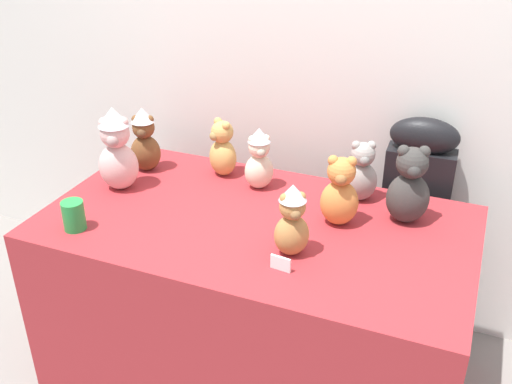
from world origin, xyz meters
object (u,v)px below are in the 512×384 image
object	(u,v)px
instrument_case	(411,229)
teddy_bear_caramel	(292,221)
teddy_bear_charcoal	(409,187)
teddy_bear_honey	(223,149)
teddy_bear_ginger	(340,193)
teddy_bear_chestnut	(145,140)
party_cup_green	(74,215)
teddy_bear_ash	(361,173)
display_table	(256,304)
teddy_bear_cream	(259,159)
teddy_bear_blush	(117,150)

from	to	relation	value
instrument_case	teddy_bear_caramel	size ratio (longest dim) A/B	4.02
teddy_bear_caramel	teddy_bear_charcoal	size ratio (longest dim) A/B	0.87
teddy_bear_honey	teddy_bear_ginger	bearing A→B (deg)	10.34
teddy_bear_honey	teddy_bear_charcoal	bearing A→B (deg)	23.51
instrument_case	teddy_bear_honey	distance (m)	0.90
teddy_bear_chestnut	party_cup_green	size ratio (longest dim) A/B	2.57
teddy_bear_ash	instrument_case	bearing A→B (deg)	32.05
display_table	instrument_case	distance (m)	0.77
display_table	teddy_bear_charcoal	bearing A→B (deg)	22.00
teddy_bear_caramel	party_cup_green	size ratio (longest dim) A/B	2.38
teddy_bear_cream	teddy_bear_chestnut	xyz separation A→B (m)	(-0.51, -0.03, 0.01)
display_table	teddy_bear_chestnut	size ratio (longest dim) A/B	5.60
teddy_bear_cream	instrument_case	bearing A→B (deg)	-5.62
teddy_bear_honey	party_cup_green	world-z (taller)	teddy_bear_honey
teddy_bear_blush	teddy_bear_charcoal	distance (m)	1.13
instrument_case	teddy_bear_honey	world-z (taller)	instrument_case
teddy_bear_ginger	party_cup_green	bearing A→B (deg)	-168.12
party_cup_green	teddy_bear_chestnut	bearing A→B (deg)	92.03
display_table	party_cup_green	size ratio (longest dim) A/B	14.41
instrument_case	teddy_bear_blush	bearing A→B (deg)	-156.89
display_table	teddy_bear_ginger	distance (m)	0.60
instrument_case	teddy_bear_honey	bearing A→B (deg)	-164.00
teddy_bear_ash	teddy_bear_blush	xyz separation A→B (m)	(-0.92, -0.27, 0.05)
teddy_bear_honey	teddy_bear_ash	distance (m)	0.59
instrument_case	teddy_bear_charcoal	world-z (taller)	teddy_bear_charcoal
party_cup_green	teddy_bear_charcoal	bearing A→B (deg)	24.79
teddy_bear_chestnut	teddy_bear_ginger	bearing A→B (deg)	-28.15
teddy_bear_honey	teddy_bear_ginger	distance (m)	0.60
instrument_case	teddy_bear_cream	size ratio (longest dim) A/B	4.05
teddy_bear_ash	party_cup_green	size ratio (longest dim) A/B	2.26
display_table	teddy_bear_cream	bearing A→B (deg)	109.49
teddy_bear_blush	party_cup_green	xyz separation A→B (m)	(0.03, -0.33, -0.11)
teddy_bear_honey	teddy_bear_ginger	size ratio (longest dim) A/B	0.92
teddy_bear_chestnut	teddy_bear_charcoal	world-z (taller)	teddy_bear_charcoal
instrument_case	teddy_bear_charcoal	distance (m)	0.53
instrument_case	teddy_bear_ginger	bearing A→B (deg)	-117.67
display_table	teddy_bear_blush	distance (m)	0.83
teddy_bear_blush	teddy_bear_ash	bearing A→B (deg)	-7.20
display_table	teddy_bear_cream	size ratio (longest dim) A/B	6.09
display_table	teddy_bear_caramel	world-z (taller)	teddy_bear_caramel
display_table	teddy_bear_cream	distance (m)	0.58
teddy_bear_caramel	party_cup_green	world-z (taller)	teddy_bear_caramel
teddy_bear_chestnut	teddy_bear_blush	bearing A→B (deg)	-112.45
teddy_bear_blush	teddy_bear_charcoal	size ratio (longest dim) A/B	1.15
teddy_bear_chestnut	teddy_bear_charcoal	bearing A→B (deg)	-20.94
display_table	teddy_bear_ginger	bearing A→B (deg)	18.81
instrument_case	teddy_bear_honey	size ratio (longest dim) A/B	4.23
teddy_bear_honey	teddy_bear_chestnut	xyz separation A→B (m)	(-0.33, -0.08, 0.02)
teddy_bear_ash	display_table	bearing A→B (deg)	-157.09
teddy_bear_ginger	instrument_case	bearing A→B (deg)	52.12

